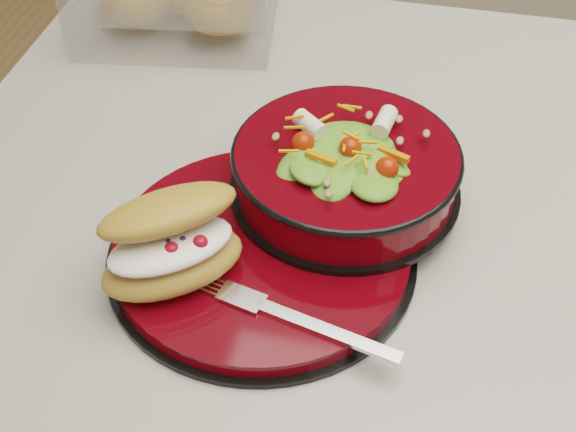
% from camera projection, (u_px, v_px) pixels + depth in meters
% --- Properties ---
extents(dinner_plate, '(0.28, 0.28, 0.02)m').
position_uv_depth(dinner_plate, '(262.00, 252.00, 0.72)').
color(dinner_plate, black).
rests_on(dinner_plate, island_counter).
extents(salad_bowl, '(0.22, 0.22, 0.09)m').
position_uv_depth(salad_bowl, '(346.00, 164.00, 0.74)').
color(salad_bowl, black).
rests_on(salad_bowl, dinner_plate).
extents(croissant, '(0.14, 0.15, 0.07)m').
position_uv_depth(croissant, '(173.00, 242.00, 0.67)').
color(croissant, '#A67032').
rests_on(croissant, dinner_plate).
extents(fork, '(0.16, 0.06, 0.00)m').
position_uv_depth(fork, '(301.00, 321.00, 0.65)').
color(fork, silver).
rests_on(fork, dinner_plate).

